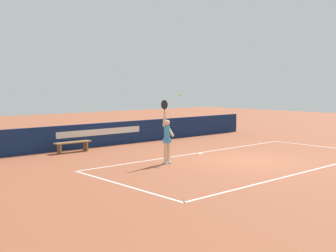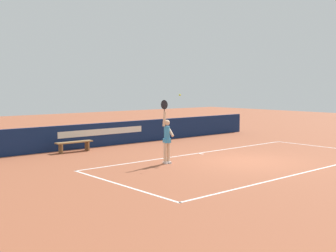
# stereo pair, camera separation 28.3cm
# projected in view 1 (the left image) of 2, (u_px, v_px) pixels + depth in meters

# --- Properties ---
(ground_plane) EXTENTS (60.00, 60.00, 0.00)m
(ground_plane) POSITION_uv_depth(u_px,v_px,m) (244.00, 161.00, 16.13)
(ground_plane) COLOR #9E5335
(court_lines) EXTENTS (11.58, 5.21, 0.00)m
(court_lines) POSITION_uv_depth(u_px,v_px,m) (246.00, 161.00, 16.06)
(court_lines) COLOR white
(court_lines) RESTS_ON ground
(back_wall) EXTENTS (15.94, 0.17, 1.09)m
(back_wall) POSITION_uv_depth(u_px,v_px,m) (133.00, 132.00, 21.18)
(back_wall) COLOR #10224E
(back_wall) RESTS_ON ground
(tennis_player) EXTENTS (0.44, 0.44, 2.33)m
(tennis_player) POSITION_uv_depth(u_px,v_px,m) (167.00, 137.00, 15.48)
(tennis_player) COLOR beige
(tennis_player) RESTS_ON ground
(tennis_ball) EXTENTS (0.07, 0.07, 0.07)m
(tennis_ball) POSITION_uv_depth(u_px,v_px,m) (180.00, 95.00, 15.30)
(tennis_ball) COLOR #CCE72D
(courtside_bench_near) EXTENTS (1.64, 0.40, 0.45)m
(courtside_bench_near) POSITION_uv_depth(u_px,v_px,m) (73.00, 144.00, 18.20)
(courtside_bench_near) COLOR olive
(courtside_bench_near) RESTS_ON ground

